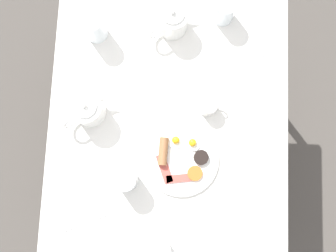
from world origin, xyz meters
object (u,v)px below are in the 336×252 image
(water_glass_short, at_px, (125,180))
(fork_by_plate, at_px, (83,222))
(wine_glass_spare, at_px, (224,10))
(spoon_for_tea, at_px, (255,67))
(creamer_jug, at_px, (209,106))
(teapot_far, at_px, (171,20))
(water_glass_tall, at_px, (94,27))
(teapot_near, at_px, (87,110))
(teacup_with_saucer_left, at_px, (159,249))
(breakfast_plate, at_px, (181,158))
(knife_by_plate, at_px, (245,237))

(water_glass_short, height_order, fork_by_plate, water_glass_short)
(wine_glass_spare, distance_m, spoon_for_tea, 0.24)
(spoon_for_tea, bearing_deg, creamer_jug, -136.95)
(teapot_far, height_order, water_glass_tall, teapot_far)
(water_glass_tall, bearing_deg, teapot_near, -90.62)
(teacup_with_saucer_left, height_order, wine_glass_spare, wine_glass_spare)
(breakfast_plate, bearing_deg, teacup_with_saucer_left, -101.25)
(teapot_near, bearing_deg, knife_by_plate, -76.54)
(wine_glass_spare, relative_size, fork_by_plate, 0.68)
(teapot_far, relative_size, water_glass_tall, 1.32)
(water_glass_short, bearing_deg, teacup_with_saucer_left, -61.43)
(creamer_jug, bearing_deg, wine_glass_spare, 82.72)
(water_glass_short, bearing_deg, teapot_far, 77.23)
(fork_by_plate, xyz_separation_m, spoon_for_tea, (0.59, 0.58, 0.00))
(water_glass_short, bearing_deg, teapot_near, 121.95)
(teacup_with_saucer_left, distance_m, knife_by_plate, 0.30)
(teacup_with_saucer_left, height_order, fork_by_plate, teacup_with_saucer_left)
(teapot_near, relative_size, creamer_jug, 1.85)
(wine_glass_spare, xyz_separation_m, fork_by_plate, (-0.46, -0.77, -0.05))
(teacup_with_saucer_left, xyz_separation_m, wine_glass_spare, (0.20, 0.85, 0.03))
(water_glass_tall, bearing_deg, spoon_for_tea, -10.18)
(breakfast_plate, bearing_deg, wine_glass_spare, 75.91)
(teacup_with_saucer_left, distance_m, water_glass_tall, 0.81)
(water_glass_tall, bearing_deg, teapot_far, 8.18)
(teapot_far, height_order, teacup_with_saucer_left, teapot_far)
(breakfast_plate, bearing_deg, fork_by_plate, -144.19)
(wine_glass_spare, xyz_separation_m, knife_by_plate, (0.10, -0.80, -0.05))
(teapot_near, distance_m, teacup_with_saucer_left, 0.54)
(fork_by_plate, bearing_deg, spoon_for_tea, 44.71)
(breakfast_plate, height_order, teapot_near, teapot_near)
(water_glass_tall, bearing_deg, knife_by_plate, -51.83)
(teacup_with_saucer_left, bearing_deg, teapot_near, 120.32)
(breakfast_plate, relative_size, knife_by_plate, 1.30)
(breakfast_plate, xyz_separation_m, spoon_for_tea, (0.26, 0.34, -0.01))
(creamer_jug, distance_m, fork_by_plate, 0.60)
(teapot_near, bearing_deg, spoon_for_tea, -22.11)
(teapot_far, bearing_deg, breakfast_plate, -124.99)
(teapot_near, relative_size, water_glass_short, 1.48)
(knife_by_plate, bearing_deg, breakfast_plate, 131.41)
(teapot_far, height_order, wine_glass_spare, teapot_far)
(teapot_near, bearing_deg, water_glass_short, -98.34)
(breakfast_plate, relative_size, fork_by_plate, 1.63)
(creamer_jug, xyz_separation_m, spoon_for_tea, (0.17, 0.16, -0.03))
(teapot_near, bearing_deg, fork_by_plate, -129.66)
(teapot_near, relative_size, fork_by_plate, 1.03)
(knife_by_plate, bearing_deg, spoon_for_tea, 87.41)
(teapot_far, bearing_deg, spoon_for_tea, -66.16)
(teapot_far, relative_size, water_glass_short, 1.46)
(water_glass_tall, relative_size, wine_glass_spare, 1.12)
(water_glass_tall, xyz_separation_m, knife_by_plate, (0.56, -0.71, -0.06))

